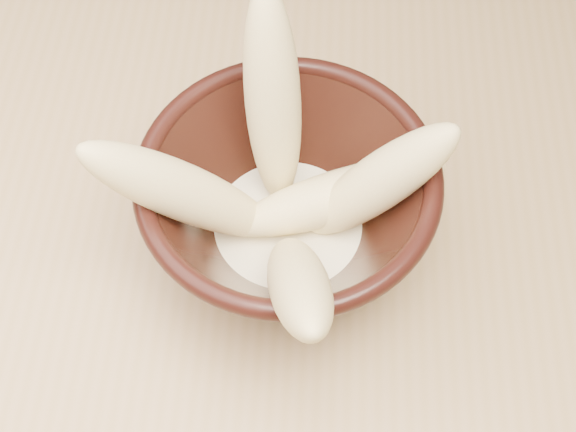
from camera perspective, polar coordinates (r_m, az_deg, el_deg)
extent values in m
cube|color=tan|center=(0.58, 2.51, -13.38)|extent=(1.20, 0.80, 0.04)
cylinder|color=black|center=(0.60, 0.00, -2.34)|extent=(0.09, 0.09, 0.01)
cylinder|color=black|center=(0.58, 0.00, -1.38)|extent=(0.09, 0.09, 0.01)
torus|color=black|center=(0.51, 0.00, 2.77)|extent=(0.20, 0.20, 0.01)
cylinder|color=#F3E9C4|center=(0.57, 0.00, -0.90)|extent=(0.11, 0.11, 0.02)
ellipsoid|color=#EED08C|center=(0.53, -1.07, 8.12)|extent=(0.05, 0.09, 0.17)
ellipsoid|color=#EED08C|center=(0.51, -7.37, 1.67)|extent=(0.14, 0.07, 0.15)
ellipsoid|color=#EED08C|center=(0.52, 6.48, 2.40)|extent=(0.12, 0.05, 0.13)
ellipsoid|color=#EED08C|center=(0.55, 3.82, 1.46)|extent=(0.16, 0.09, 0.05)
ellipsoid|color=#EED08C|center=(0.48, 0.75, -4.86)|extent=(0.06, 0.14, 0.14)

